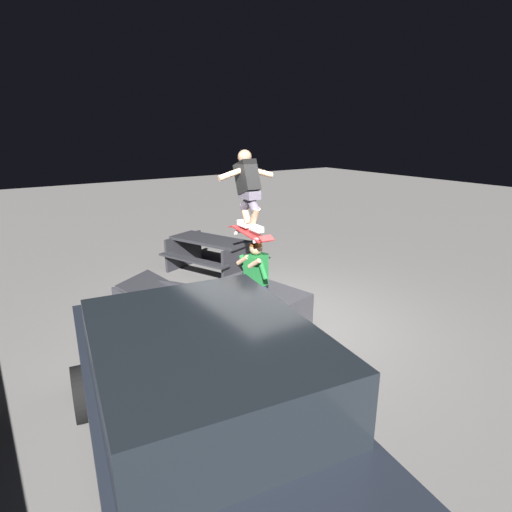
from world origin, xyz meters
TOP-DOWN VIEW (x-y plane):
  - ground_plane at (0.00, 0.00)m, footprint 40.00×40.00m
  - ledge_box_main at (0.24, 0.07)m, footprint 1.67×0.95m
  - person_sitting_on_ledge at (0.04, 0.43)m, footprint 0.59×0.78m
  - skateboard at (0.11, 0.39)m, footprint 1.03×0.26m
  - skater_airborne at (0.17, 0.39)m, footprint 0.62×0.89m
  - kicker_ramp at (2.09, 1.16)m, footprint 1.46×1.42m
  - picnic_table_back at (2.74, -0.33)m, footprint 2.07×1.87m
  - trash_bin at (-2.17, 1.55)m, footprint 0.54×0.54m
  - parked_car at (-2.24, 2.42)m, footprint 4.41×2.40m

SIDE VIEW (x-z plane):
  - ground_plane at x=0.00m, z-range 0.00..0.00m
  - kicker_ramp at x=2.09m, z-range -0.14..0.27m
  - ledge_box_main at x=0.24m, z-range 0.00..0.55m
  - trash_bin at x=-2.17m, z-range 0.00..0.86m
  - picnic_table_back at x=2.74m, z-range 0.12..0.87m
  - person_sitting_on_ledge at x=0.04m, z-range 0.09..1.48m
  - parked_car at x=-2.24m, z-range 0.01..1.57m
  - skateboard at x=0.11m, z-range 1.43..1.56m
  - skater_airborne at x=0.17m, z-range 1.62..2.74m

